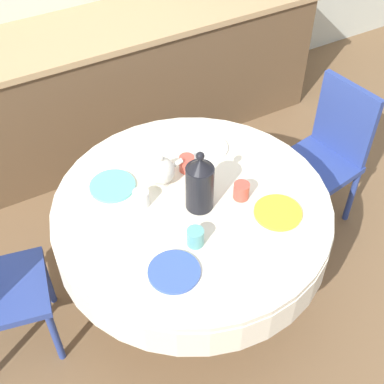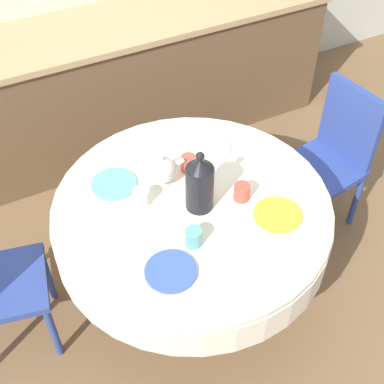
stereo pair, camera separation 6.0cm
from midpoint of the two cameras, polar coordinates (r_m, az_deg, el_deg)
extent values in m
plane|color=brown|center=(3.05, 0.57, -10.56)|extent=(12.00, 12.00, 0.00)
cube|color=brown|center=(3.71, -9.73, 10.33)|extent=(3.20, 0.60, 0.87)
cube|color=tan|center=(3.47, -10.68, 16.43)|extent=(3.24, 0.64, 0.04)
cylinder|color=brown|center=(3.04, 0.58, -10.35)|extent=(0.44, 0.44, 0.04)
cylinder|color=brown|center=(2.83, 0.61, -7.46)|extent=(0.11, 0.11, 0.47)
cylinder|color=silver|center=(2.58, 0.67, -3.12)|extent=(1.32, 1.32, 0.18)
cylinder|color=silver|center=(2.50, 0.69, -1.53)|extent=(1.31, 1.31, 0.03)
cube|color=#2D428E|center=(3.19, 14.04, 2.33)|extent=(0.46, 0.46, 0.04)
cube|color=#2D428E|center=(3.15, 17.10, 7.01)|extent=(0.10, 0.38, 0.47)
cylinder|color=#2D428E|center=(3.17, 13.47, -3.64)|extent=(0.04, 0.04, 0.40)
cylinder|color=#2D428E|center=(3.31, 9.12, 0.03)|extent=(0.04, 0.04, 0.40)
cylinder|color=#2D428E|center=(3.38, 17.56, -0.85)|extent=(0.04, 0.04, 0.40)
cylinder|color=#2D428E|center=(3.52, 13.30, 2.48)|extent=(0.04, 0.04, 0.40)
cube|color=#2D428E|center=(2.71, -18.82, -9.40)|extent=(0.47, 0.47, 0.04)
cylinder|color=#2D428E|center=(2.97, -14.59, -8.55)|extent=(0.04, 0.04, 0.40)
cylinder|color=#2D428E|center=(2.77, -13.93, -14.32)|extent=(0.04, 0.04, 0.40)
cylinder|color=#3856AD|center=(2.24, -1.49, -8.45)|extent=(0.22, 0.22, 0.01)
cylinder|color=#5BA39E|center=(2.30, 0.91, -4.85)|extent=(0.08, 0.08, 0.08)
cylinder|color=yellow|center=(2.47, 9.82, -2.41)|extent=(0.22, 0.22, 0.01)
cylinder|color=#CC4C3D|center=(2.50, 6.01, -0.02)|extent=(0.08, 0.08, 0.08)
cylinder|color=#60BCB7|center=(2.59, -7.69, 0.85)|extent=(0.22, 0.22, 0.01)
cylinder|color=white|center=(2.47, -4.75, -0.55)|extent=(0.08, 0.08, 0.08)
cylinder|color=white|center=(2.77, 2.46, 4.68)|extent=(0.22, 0.22, 0.01)
cylinder|color=#CC4C3D|center=(2.63, 0.27, 3.06)|extent=(0.08, 0.08, 0.08)
cylinder|color=black|center=(2.40, 1.54, 0.45)|extent=(0.13, 0.13, 0.23)
cone|color=black|center=(2.30, 1.60, 2.97)|extent=(0.12, 0.12, 0.05)
sphere|color=black|center=(2.27, 1.63, 3.83)|extent=(0.04, 0.04, 0.04)
cylinder|color=silver|center=(2.59, -2.45, 1.19)|extent=(0.07, 0.07, 0.01)
sphere|color=silver|center=(2.54, -2.50, 2.37)|extent=(0.13, 0.13, 0.13)
cylinder|color=silver|center=(2.56, -0.92, 3.02)|extent=(0.08, 0.02, 0.05)
sphere|color=silver|center=(2.49, -2.56, 3.73)|extent=(0.03, 0.03, 0.03)
camera|label=1|loc=(0.03, -89.29, 0.72)|focal=50.00mm
camera|label=2|loc=(0.03, 90.71, -0.72)|focal=50.00mm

